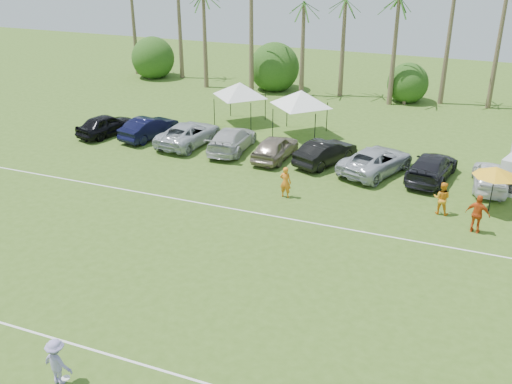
% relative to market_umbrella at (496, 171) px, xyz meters
% --- Properties ---
extents(ground, '(120.00, 120.00, 0.00)m').
position_rel_market_umbrella_xyz_m(ground, '(-13.19, -18.70, -2.23)').
color(ground, '#3B5C1B').
rests_on(ground, ground).
extents(field_lines, '(80.00, 12.10, 0.01)m').
position_rel_market_umbrella_xyz_m(field_lines, '(-13.19, -10.70, -2.23)').
color(field_lines, white).
rests_on(field_lines, ground).
extents(palm_tree_4, '(2.40, 2.40, 8.90)m').
position_rel_market_umbrella_xyz_m(palm_tree_4, '(-17.19, 19.30, 5.25)').
color(palm_tree_4, brown).
rests_on(palm_tree_4, ground).
extents(palm_tree_8, '(2.40, 2.40, 8.90)m').
position_rel_market_umbrella_xyz_m(palm_tree_8, '(-0.19, 19.30, 5.25)').
color(palm_tree_8, brown).
rests_on(palm_tree_8, ground).
extents(bush_tree_0, '(4.00, 4.00, 4.00)m').
position_rel_market_umbrella_xyz_m(bush_tree_0, '(-32.19, 20.30, -0.43)').
color(bush_tree_0, brown).
rests_on(bush_tree_0, ground).
extents(bush_tree_1, '(4.00, 4.00, 4.00)m').
position_rel_market_umbrella_xyz_m(bush_tree_1, '(-19.19, 20.30, -0.43)').
color(bush_tree_1, brown).
rests_on(bush_tree_1, ground).
extents(bush_tree_2, '(4.00, 4.00, 4.00)m').
position_rel_market_umbrella_xyz_m(bush_tree_2, '(-7.19, 20.30, -0.43)').
color(bush_tree_2, brown).
rests_on(bush_tree_2, ground).
extents(sideline_player_a, '(0.66, 0.44, 1.76)m').
position_rel_market_umbrella_xyz_m(sideline_player_a, '(-10.40, -2.25, -1.35)').
color(sideline_player_a, orange).
rests_on(sideline_player_a, ground).
extents(sideline_player_b, '(0.90, 0.73, 1.74)m').
position_rel_market_umbrella_xyz_m(sideline_player_b, '(-2.33, -1.23, -1.36)').
color(sideline_player_b, orange).
rests_on(sideline_player_b, ground).
extents(sideline_player_c, '(1.21, 0.69, 1.94)m').
position_rel_market_umbrella_xyz_m(sideline_player_c, '(-0.56, -2.69, -1.26)').
color(sideline_player_c, '#D24D17').
rests_on(sideline_player_c, ground).
extents(canopy_tent_left, '(4.52, 4.52, 3.66)m').
position_rel_market_umbrella_xyz_m(canopy_tent_left, '(-18.00, 9.23, 0.91)').
color(canopy_tent_left, black).
rests_on(canopy_tent_left, ground).
extents(canopy_tent_right, '(4.69, 4.69, 3.80)m').
position_rel_market_umbrella_xyz_m(canopy_tent_right, '(-12.91, 8.21, 1.02)').
color(canopy_tent_right, black).
rests_on(canopy_tent_right, ground).
extents(market_umbrella, '(2.23, 2.23, 2.49)m').
position_rel_market_umbrella_xyz_m(market_umbrella, '(0.00, 0.00, 0.00)').
color(market_umbrella, black).
rests_on(market_umbrella, ground).
extents(frisbee_player, '(1.11, 0.69, 1.65)m').
position_rel_market_umbrella_xyz_m(frisbee_player, '(-12.43, -18.38, -1.41)').
color(frisbee_player, '#968CC6').
rests_on(frisbee_player, ground).
extents(parked_car_0, '(2.93, 4.82, 1.53)m').
position_rel_market_umbrella_xyz_m(parked_car_0, '(-25.75, 3.05, -1.46)').
color(parked_car_0, black).
rests_on(parked_car_0, ground).
extents(parked_car_1, '(2.55, 4.89, 1.53)m').
position_rel_market_umbrella_xyz_m(parked_car_1, '(-22.54, 3.59, -1.46)').
color(parked_car_1, black).
rests_on(parked_car_1, ground).
extents(parked_car_2, '(3.03, 5.73, 1.53)m').
position_rel_market_umbrella_xyz_m(parked_car_2, '(-19.34, 3.47, -1.46)').
color(parked_car_2, '#B1B6BB').
rests_on(parked_car_2, ground).
extents(parked_car_3, '(2.52, 5.43, 1.53)m').
position_rel_market_umbrella_xyz_m(parked_car_3, '(-16.13, 3.46, -1.46)').
color(parked_car_3, '#BABABA').
rests_on(parked_car_3, ground).
extents(parked_car_4, '(2.05, 4.59, 1.53)m').
position_rel_market_umbrella_xyz_m(parked_car_4, '(-12.92, 3.05, -1.46)').
color(parked_car_4, gray).
rests_on(parked_car_4, ground).
extents(parked_car_5, '(3.28, 4.92, 1.53)m').
position_rel_market_umbrella_xyz_m(parked_car_5, '(-9.71, 3.39, -1.46)').
color(parked_car_5, black).
rests_on(parked_car_5, ground).
extents(parked_car_6, '(4.36, 6.07, 1.53)m').
position_rel_market_umbrella_xyz_m(parked_car_6, '(-6.50, 3.14, -1.46)').
color(parked_car_6, '#AEB2BA').
rests_on(parked_car_6, ground).
extents(parked_car_7, '(2.91, 5.55, 1.53)m').
position_rel_market_umbrella_xyz_m(parked_car_7, '(-3.29, 3.29, -1.46)').
color(parked_car_7, black).
rests_on(parked_car_7, ground).
extents(parked_car_8, '(2.07, 4.60, 1.53)m').
position_rel_market_umbrella_xyz_m(parked_car_8, '(-0.09, 3.14, -1.46)').
color(parked_car_8, white).
rests_on(parked_car_8, ground).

